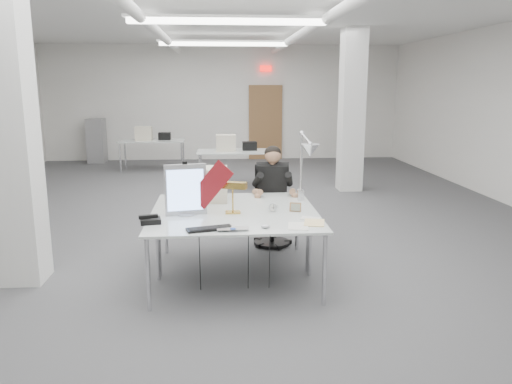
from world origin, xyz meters
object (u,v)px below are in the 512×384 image
office_chair (272,202)px  bankers_lamp (233,198)px  laptop (233,230)px  architect_lamp (305,170)px  monitor (186,190)px  desk_phone (151,221)px  seated_person (273,180)px  desk_main (236,223)px  beige_monitor (210,184)px

office_chair → bankers_lamp: bearing=-107.6°
laptop → architect_lamp: bearing=46.7°
monitor → desk_phone: size_ratio=2.74×
seated_person → bankers_lamp: bearing=-108.6°
office_chair → seated_person: bearing=-82.3°
desk_main → desk_phone: desk_phone is taller
seated_person → desk_main: bearing=-102.3°
bankers_lamp → monitor: bearing=-156.9°
desk_main → laptop: 0.35m
bankers_lamp → architect_lamp: size_ratio=0.41×
bankers_lamp → beige_monitor: 0.68m
laptop → seated_person: bearing=69.2°
beige_monitor → desk_phone: bearing=-119.4°
office_chair → seated_person: size_ratio=1.29×
seated_person → laptop: (-0.57, -1.82, -0.13)m
office_chair → monitor: size_ratio=2.18×
desk_phone → bankers_lamp: bearing=11.3°
office_chair → laptop: 1.96m
beige_monitor → monitor: bearing=-108.4°
laptop → monitor: bearing=122.4°
monitor → laptop: bearing=-64.2°
seated_person → bankers_lamp: size_ratio=2.78×
office_chair → architect_lamp: 1.06m
desk_main → office_chair: office_chair is taller
bankers_lamp → beige_monitor: beige_monitor is taller
laptop → architect_lamp: (0.85, 1.01, 0.39)m
office_chair → architect_lamp: size_ratio=1.47×
monitor → beige_monitor: size_ratio=1.30×
seated_person → architect_lamp: size_ratio=1.14×
seated_person → desk_phone: bearing=-125.9°
monitor → laptop: (0.48, -0.66, -0.26)m
seated_person → beige_monitor: seated_person is taller
laptop → beige_monitor: beige_monitor is taller
desk_main → architect_lamp: 1.13m
desk_phone → beige_monitor: 1.13m
seated_person → laptop: 1.91m
desk_phone → beige_monitor: (0.58, 0.96, 0.17)m
office_chair → laptop: bearing=-99.3°
office_chair → monitor: bearing=-123.3°
desk_phone → architect_lamp: size_ratio=0.25×
bankers_lamp → desk_phone: (-0.83, -0.33, -0.14)m
desk_main → monitor: 0.67m
office_chair → monitor: (-1.05, -1.21, 0.43)m
seated_person → monitor: bearing=-124.6°
desk_phone → architect_lamp: 1.83m
desk_phone → architect_lamp: architect_lamp is taller
desk_main → office_chair: (0.54, 1.52, -0.15)m
desk_main → desk_phone: (-0.85, 0.01, 0.04)m
laptop → architect_lamp: 1.38m
seated_person → laptop: size_ratio=3.07×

